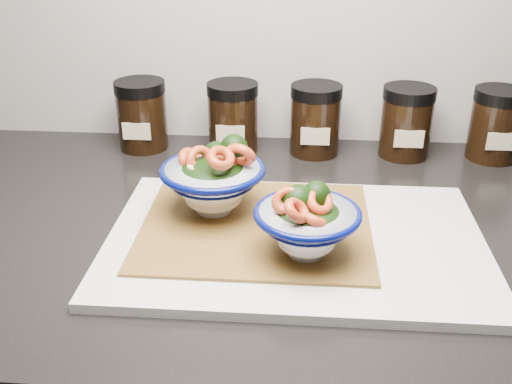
# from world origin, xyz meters

# --- Properties ---
(countertop) EXTENTS (3.50, 0.60, 0.04)m
(countertop) POSITION_xyz_m (0.00, 1.45, 0.88)
(countertop) COLOR black
(countertop) RESTS_ON cabinet
(cutting_board) EXTENTS (0.45, 0.30, 0.01)m
(cutting_board) POSITION_xyz_m (-0.11, 1.40, 0.91)
(cutting_board) COLOR beige
(cutting_board) RESTS_ON countertop
(bamboo_mat) EXTENTS (0.28, 0.24, 0.00)m
(bamboo_mat) POSITION_xyz_m (-0.16, 1.42, 0.91)
(bamboo_mat) COLOR olive
(bamboo_mat) RESTS_ON cutting_board
(bowl_left) EXTENTS (0.13, 0.13, 0.10)m
(bowl_left) POSITION_xyz_m (-0.21, 1.45, 0.96)
(bowl_left) COLOR white
(bowl_left) RESTS_ON bamboo_mat
(bowl_right) EXTENTS (0.12, 0.12, 0.09)m
(bowl_right) POSITION_xyz_m (-0.10, 1.36, 0.95)
(bowl_right) COLOR white
(bowl_right) RESTS_ON bamboo_mat
(spice_jar_a) EXTENTS (0.08, 0.08, 0.11)m
(spice_jar_a) POSITION_xyz_m (-0.37, 1.69, 0.96)
(spice_jar_a) COLOR black
(spice_jar_a) RESTS_ON countertop
(spice_jar_b) EXTENTS (0.08, 0.08, 0.11)m
(spice_jar_b) POSITION_xyz_m (-0.22, 1.69, 0.96)
(spice_jar_b) COLOR black
(spice_jar_b) RESTS_ON countertop
(spice_jar_c) EXTENTS (0.08, 0.08, 0.11)m
(spice_jar_c) POSITION_xyz_m (-0.08, 1.69, 0.96)
(spice_jar_c) COLOR black
(spice_jar_c) RESTS_ON countertop
(spice_jar_d) EXTENTS (0.08, 0.08, 0.11)m
(spice_jar_d) POSITION_xyz_m (0.06, 1.69, 0.96)
(spice_jar_d) COLOR black
(spice_jar_d) RESTS_ON countertop
(spice_jar_e) EXTENTS (0.08, 0.08, 0.11)m
(spice_jar_e) POSITION_xyz_m (0.20, 1.69, 0.96)
(spice_jar_e) COLOR black
(spice_jar_e) RESTS_ON countertop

